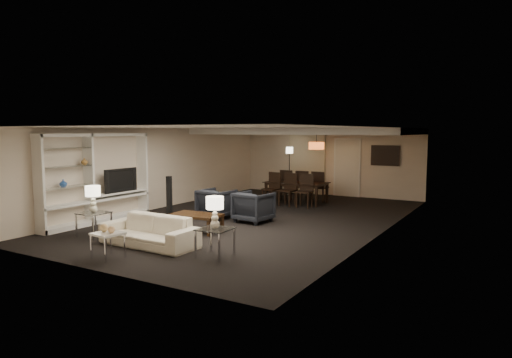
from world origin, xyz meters
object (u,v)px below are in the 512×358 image
Objects in this scene: chair_nr at (304,191)px; armchair_right at (254,207)px; chair_fr at (320,187)px; table_lamp_left at (93,199)px; chair_nm at (287,190)px; side_table_right at (215,243)px; television at (118,180)px; sofa at (149,231)px; vase_blue at (63,183)px; chair_nl at (271,189)px; side_table_left at (94,224)px; marble_table at (108,245)px; dining_table at (296,193)px; table_lamp_right at (215,213)px; pendant_light at (316,146)px; chair_fm at (304,186)px; floor_speaker at (169,196)px; chair_fl at (288,185)px; coffee_table at (196,223)px; floor_lamp at (289,171)px; vase_amber at (84,161)px; armchair_left at (217,203)px.

armchair_right is at bearing -98.83° from chair_nr.
chair_nr and chair_fr have the same top height.
table_lamp_left is 0.59× the size of chair_nm.
side_table_right is 4.98m from television.
chair_fr is (0.80, 7.40, 0.21)m from sofa.
chair_nl is at bearing 67.34° from vase_blue.
side_table_left is 1.20× the size of marble_table.
dining_table reaches higher than side_table_left.
side_table_left is at bearing -180.00° from table_lamp_right.
side_table_left is at bearing -90.00° from table_lamp_left.
marble_table is at bearing -147.09° from side_table_right.
pendant_light is at bearing -85.58° from armchair_right.
chair_fm reaches higher than marble_table.
floor_speaker is 1.08× the size of chair_fl.
chair_nl reaches higher than coffee_table.
side_table_right is 4.68m from floor_speaker.
table_lamp_left is 1.24× the size of marble_table.
marble_table is at bearing -87.90° from chair_nm.
coffee_table is at bearing -37.01° from floor_speaker.
vase_blue is (-1.20, 0.12, 0.29)m from table_lamp_left.
table_lamp_left is at bearing -95.66° from floor_lamp.
chair_fl is (1.30, 7.40, -0.34)m from table_lamp_left.
sofa is 8.48m from floor_lamp.
vase_amber is 7.95m from floor_lamp.
armchair_left is at bearing 124.88° from table_lamp_right.
chair_fl is (0.00, 1.30, 0.00)m from chair_nl.
chair_fm is at bearing -43.49° from floor_lamp.
table_lamp_right reaches higher than chair_fl.
floor_lamp is (-2.57, 8.42, 0.04)m from table_lamp_right.
coffee_table is at bearing 114.12° from armchair_left.
vase_amber is at bearing -163.94° from coffee_table.
vase_blue is (-0.03, -1.71, 0.08)m from television.
table_lamp_left is (-2.41, -7.24, -1.06)m from pendant_light.
floor_speaker reaches higher than side_table_left.
armchair_left is 3.48m from side_table_left.
armchair_left is 4.02m from side_table_right.
armchair_left is at bearing 85.47° from chair_fl.
side_table_left is at bearing -103.60° from chair_nm.
table_lamp_left reaches higher than chair_fr.
chair_nr reaches higher than coffee_table.
coffee_table is 4.59m from chair_nr.
vase_blue reaches higher than side_table_left.
armchair_left is at bearing 72.37° from chair_fr.
floor_speaker is 1.08× the size of chair_nl.
table_lamp_left is at bearing -136.74° from coffee_table.
sofa is 7.42m from chair_fl.
chair_fr is at bearing -104.18° from armchair_left.
chair_nl is at bearing 108.97° from side_table_right.
chair_fr is at bearing 85.28° from chair_nr.
pendant_light is 5.94m from coffee_table.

